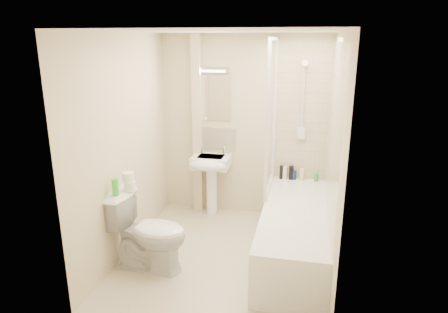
# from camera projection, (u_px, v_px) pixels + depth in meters

# --- Properties ---
(floor) EXTENTS (2.50, 2.50, 0.00)m
(floor) POSITION_uv_depth(u_px,v_px,m) (224.00, 256.00, 4.45)
(floor) COLOR beige
(floor) RESTS_ON ground
(wall_back) EXTENTS (2.20, 0.02, 2.40)m
(wall_back) POSITION_uv_depth(u_px,v_px,m) (244.00, 127.00, 5.28)
(wall_back) COLOR beige
(wall_back) RESTS_ON ground
(wall_left) EXTENTS (0.02, 2.50, 2.40)m
(wall_left) POSITION_uv_depth(u_px,v_px,m) (125.00, 147.00, 4.33)
(wall_left) COLOR beige
(wall_left) RESTS_ON ground
(wall_right) EXTENTS (0.02, 2.50, 2.40)m
(wall_right) POSITION_uv_depth(u_px,v_px,m) (334.00, 159.00, 3.89)
(wall_right) COLOR beige
(wall_right) RESTS_ON ground
(ceiling) EXTENTS (2.20, 2.50, 0.02)m
(ceiling) POSITION_uv_depth(u_px,v_px,m) (224.00, 31.00, 3.77)
(ceiling) COLOR white
(ceiling) RESTS_ON wall_back
(tile_back) EXTENTS (0.70, 0.01, 1.75)m
(tile_back) POSITION_uv_depth(u_px,v_px,m) (302.00, 113.00, 5.05)
(tile_back) COLOR beige
(tile_back) RESTS_ON wall_back
(tile_right) EXTENTS (0.01, 2.10, 1.75)m
(tile_right) POSITION_uv_depth(u_px,v_px,m) (334.00, 132.00, 4.01)
(tile_right) COLOR beige
(tile_right) RESTS_ON wall_right
(pipe_boxing) EXTENTS (0.12, 0.12, 2.40)m
(pipe_boxing) POSITION_uv_depth(u_px,v_px,m) (198.00, 126.00, 5.35)
(pipe_boxing) COLOR beige
(pipe_boxing) RESTS_ON ground
(splashback) EXTENTS (0.60, 0.02, 0.30)m
(splashback) POSITION_uv_depth(u_px,v_px,m) (214.00, 138.00, 5.40)
(splashback) COLOR beige
(splashback) RESTS_ON wall_back
(mirror) EXTENTS (0.46, 0.01, 0.60)m
(mirror) POSITION_uv_depth(u_px,v_px,m) (214.00, 98.00, 5.24)
(mirror) COLOR white
(mirror) RESTS_ON wall_back
(strip_light) EXTENTS (0.42, 0.07, 0.07)m
(strip_light) POSITION_uv_depth(u_px,v_px,m) (213.00, 69.00, 5.12)
(strip_light) COLOR silver
(strip_light) RESTS_ON wall_back
(bathtub) EXTENTS (0.70, 2.10, 0.55)m
(bathtub) POSITION_uv_depth(u_px,v_px,m) (294.00, 231.00, 4.41)
(bathtub) COLOR white
(bathtub) RESTS_ON ground
(shower_screen) EXTENTS (0.04, 0.92, 1.80)m
(shower_screen) POSITION_uv_depth(u_px,v_px,m) (271.00, 116.00, 4.71)
(shower_screen) COLOR white
(shower_screen) RESTS_ON bathtub
(shower_fixture) EXTENTS (0.10, 0.16, 0.99)m
(shower_fixture) POSITION_uv_depth(u_px,v_px,m) (303.00, 104.00, 4.98)
(shower_fixture) COLOR white
(shower_fixture) RESTS_ON wall_back
(pedestal_sink) EXTENTS (0.49, 0.46, 0.95)m
(pedestal_sink) POSITION_uv_depth(u_px,v_px,m) (210.00, 169.00, 5.29)
(pedestal_sink) COLOR white
(pedestal_sink) RESTS_ON ground
(bottle_black_a) EXTENTS (0.05, 0.05, 0.18)m
(bottle_black_a) POSITION_uv_depth(u_px,v_px,m) (281.00, 172.00, 5.25)
(bottle_black_a) COLOR black
(bottle_black_a) RESTS_ON bathtub
(bottle_white_a) EXTENTS (0.06, 0.06, 0.17)m
(bottle_white_a) POSITION_uv_depth(u_px,v_px,m) (285.00, 173.00, 5.24)
(bottle_white_a) COLOR silver
(bottle_white_a) RESTS_ON bathtub
(bottle_black_b) EXTENTS (0.06, 0.06, 0.18)m
(bottle_black_b) POSITION_uv_depth(u_px,v_px,m) (291.00, 173.00, 5.22)
(bottle_black_b) COLOR black
(bottle_black_b) RESTS_ON bathtub
(bottle_blue) EXTENTS (0.05, 0.05, 0.12)m
(bottle_blue) POSITION_uv_depth(u_px,v_px,m) (294.00, 175.00, 5.22)
(bottle_blue) COLOR navy
(bottle_blue) RESTS_ON bathtub
(bottle_cream) EXTENTS (0.07, 0.07, 0.16)m
(bottle_cream) POSITION_uv_depth(u_px,v_px,m) (302.00, 174.00, 5.20)
(bottle_cream) COLOR beige
(bottle_cream) RESTS_ON bathtub
(bottle_green) EXTENTS (0.06, 0.06, 0.10)m
(bottle_green) POSITION_uv_depth(u_px,v_px,m) (316.00, 178.00, 5.17)
(bottle_green) COLOR green
(bottle_green) RESTS_ON bathtub
(toilet) EXTENTS (0.57, 0.87, 0.82)m
(toilet) POSITION_uv_depth(u_px,v_px,m) (149.00, 232.00, 4.13)
(toilet) COLOR white
(toilet) RESTS_ON ground
(toilet_roll_lower) EXTENTS (0.12, 0.12, 0.09)m
(toilet_roll_lower) POSITION_uv_depth(u_px,v_px,m) (130.00, 186.00, 4.13)
(toilet_roll_lower) COLOR white
(toilet_roll_lower) RESTS_ON toilet
(toilet_roll_upper) EXTENTS (0.12, 0.12, 0.09)m
(toilet_roll_upper) POSITION_uv_depth(u_px,v_px,m) (128.00, 177.00, 4.11)
(toilet_roll_upper) COLOR white
(toilet_roll_upper) RESTS_ON toilet_roll_lower
(green_bottle) EXTENTS (0.06, 0.06, 0.18)m
(green_bottle) POSITION_uv_depth(u_px,v_px,m) (115.00, 187.00, 3.97)
(green_bottle) COLOR green
(green_bottle) RESTS_ON toilet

